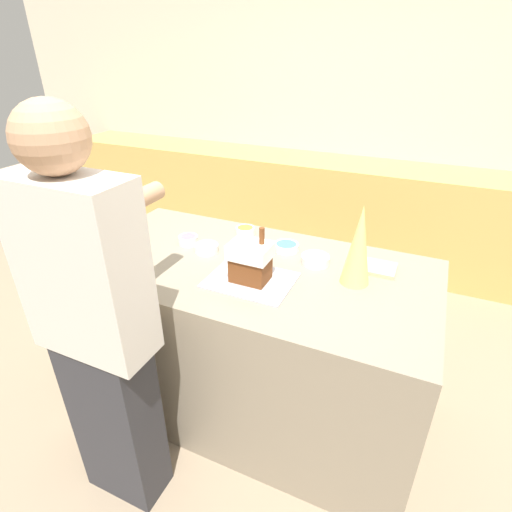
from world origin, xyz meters
name	(u,v)px	position (x,y,z in m)	size (l,w,h in m)	color
ground_plane	(251,397)	(0.00, 0.00, 0.00)	(12.00, 12.00, 0.00)	gray
wall_back	(358,114)	(0.00, 2.36, 1.30)	(8.00, 0.05, 2.60)	beige
back_cabinet_block	(341,211)	(0.00, 2.03, 0.47)	(6.00, 0.60, 0.93)	tan
kitchen_island	(251,338)	(0.00, 0.00, 0.45)	(1.79, 0.91, 0.91)	gray
baking_tray	(251,280)	(0.06, -0.13, 0.91)	(0.39, 0.30, 0.01)	#B2B2BC
gingerbread_house	(251,261)	(0.06, -0.13, 1.01)	(0.19, 0.14, 0.26)	brown
decorative_tree	(359,245)	(0.50, 0.06, 1.10)	(0.13, 0.13, 0.38)	#DBD675
candy_bowl_far_right	(245,230)	(-0.18, 0.32, 0.93)	(0.11, 0.11, 0.04)	white
candy_bowl_far_left	(315,259)	(0.29, 0.15, 0.93)	(0.14, 0.14, 0.04)	white
candy_bowl_center_rear	(188,240)	(-0.41, 0.08, 0.93)	(0.10, 0.10, 0.05)	white
candy_bowl_beside_tree	(207,248)	(-0.27, 0.04, 0.93)	(0.12, 0.12, 0.04)	white
candy_bowl_near_tray_right	(286,247)	(0.10, 0.23, 0.93)	(0.13, 0.13, 0.04)	white
cookbook	(378,268)	(0.58, 0.22, 0.92)	(0.17, 0.15, 0.02)	#CCB78C
person	(98,332)	(-0.31, -0.70, 0.90)	(0.46, 0.57, 1.74)	#333338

